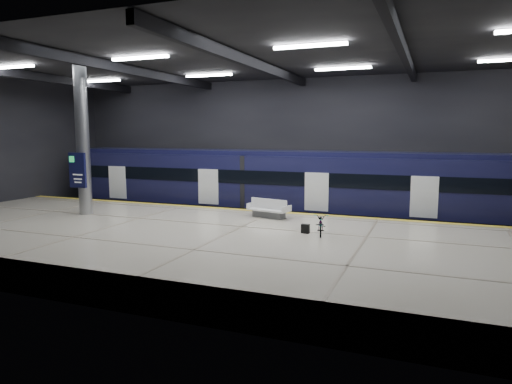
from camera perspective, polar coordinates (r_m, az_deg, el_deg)
The scene contains 10 objects.
ground at distance 19.82m, azimuth -0.60°, elevation -6.89°, with size 30.00×30.00×0.00m, color black.
room_shell at distance 19.22m, azimuth -0.63°, elevation 9.86°, with size 30.10×16.10×8.05m.
platform at distance 17.46m, azimuth -3.71°, elevation -7.02°, with size 30.00×11.00×1.10m, color beige.
safety_strip at distance 22.10m, azimuth 2.07°, elevation -2.47°, with size 30.00×0.40×0.01m, color gold.
rails at distance 24.86m, azimuth 4.17°, elevation -3.78°, with size 30.00×1.52×0.16m.
train at distance 24.37m, azimuth 5.63°, elevation 0.69°, with size 29.40×2.84×3.79m.
bench at distance 20.55m, azimuth 1.61°, elevation -2.39°, with size 2.06×1.22×0.85m.
bicycle at distance 17.29m, azimuth 8.13°, elevation -3.94°, with size 0.55×1.58×0.83m, color #99999E.
pannier_bag at distance 17.48m, azimuth 6.19°, elevation -4.59°, with size 0.30×0.18×0.35m, color black.
info_column at distance 22.64m, azimuth -20.88°, elevation 5.83°, with size 0.90×0.78×6.90m.
Camera 1 is at (7.21, -17.80, 4.89)m, focal length 32.00 mm.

